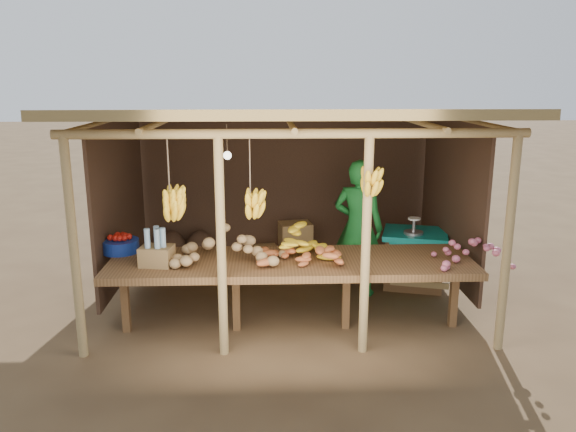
{
  "coord_description": "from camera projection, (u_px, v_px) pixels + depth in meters",
  "views": [
    {
      "loc": [
        -0.25,
        -6.68,
        2.7
      ],
      "look_at": [
        0.0,
        0.0,
        1.05
      ],
      "focal_mm": 35.0,
      "sensor_mm": 36.0,
      "label": 1
    }
  ],
  "objects": [
    {
      "name": "potato_heap",
      "position": [
        231.0,
        244.0,
        5.96
      ],
      "size": [
        1.25,
        0.91,
        0.37
      ],
      "primitive_type": null,
      "rotation": [
        0.0,
        0.0,
        -0.21
      ],
      "color": "#A88656",
      "rests_on": "counter"
    },
    {
      "name": "counter",
      "position": [
        291.0,
        265.0,
        6.04
      ],
      "size": [
        3.9,
        1.05,
        0.8
      ],
      "color": "brown",
      "rests_on": "ground"
    },
    {
      "name": "onion_heap",
      "position": [
        474.0,
        248.0,
        5.84
      ],
      "size": [
        0.9,
        0.73,
        0.35
      ],
      "primitive_type": null,
      "rotation": [
        0.0,
        0.0,
        0.39
      ],
      "color": "#C9627B",
      "rests_on": "counter"
    },
    {
      "name": "tomato_basin",
      "position": [
        120.0,
        244.0,
        6.27
      ],
      "size": [
        0.41,
        0.41,
        0.21
      ],
      "rotation": [
        0.0,
        0.0,
        -0.1
      ],
      "color": "navy",
      "rests_on": "counter"
    },
    {
      "name": "carton_stack",
      "position": [
        284.0,
        251.0,
        7.98
      ],
      "size": [
        0.97,
        0.42,
        0.7
      ],
      "color": "olive",
      "rests_on": "ground"
    },
    {
      "name": "tarp_crate",
      "position": [
        414.0,
        257.0,
        7.41
      ],
      "size": [
        0.97,
        0.89,
        0.97
      ],
      "color": "brown",
      "rests_on": "ground"
    },
    {
      "name": "ground",
      "position": [
        288.0,
        296.0,
        7.14
      ],
      "size": [
        60.0,
        60.0,
        0.0
      ],
      "primitive_type": "plane",
      "color": "brown",
      "rests_on": "ground"
    },
    {
      "name": "vendor",
      "position": [
        358.0,
        228.0,
        7.06
      ],
      "size": [
        0.74,
        0.64,
        1.73
      ],
      "primitive_type": "imported",
      "rotation": [
        0.0,
        0.0,
        2.72
      ],
      "color": "#176927",
      "rests_on": "ground"
    },
    {
      "name": "burlap_sacks",
      "position": [
        186.0,
        249.0,
        8.17
      ],
      "size": [
        0.91,
        0.48,
        0.64
      ],
      "color": "#432D1F",
      "rests_on": "ground"
    },
    {
      "name": "stall_structure",
      "position": [
        285.0,
        147.0,
        6.62
      ],
      "size": [
        4.7,
        3.5,
        2.43
      ],
      "color": "#A58855",
      "rests_on": "ground"
    },
    {
      "name": "sweet_potato_heap",
      "position": [
        302.0,
        246.0,
        5.92
      ],
      "size": [
        0.99,
        0.78,
        0.35
      ],
      "primitive_type": null,
      "rotation": [
        0.0,
        0.0,
        -0.35
      ],
      "color": "#C56332",
      "rests_on": "counter"
    },
    {
      "name": "bottle_box",
      "position": [
        157.0,
        251.0,
        5.81
      ],
      "size": [
        0.36,
        0.3,
        0.41
      ],
      "color": "olive",
      "rests_on": "counter"
    },
    {
      "name": "banana_pile",
      "position": [
        299.0,
        241.0,
        6.11
      ],
      "size": [
        0.74,
        0.58,
        0.35
      ],
      "primitive_type": null,
      "rotation": [
        0.0,
        0.0,
        -0.34
      ],
      "color": "yellow",
      "rests_on": "counter"
    }
  ]
}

